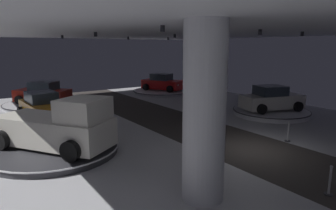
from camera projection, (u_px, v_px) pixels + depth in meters
The scene contains 18 objects.
ground at pixel (252, 150), 13.89m from camera, with size 24.00×44.00×0.06m.
ceiling_with_spotlights at pixel (259, 27), 12.81m from camera, with size 24.00×44.00×0.39m.
column_right at pixel (202, 73), 22.15m from camera, with size 1.26×1.26×5.50m.
column_left at pixel (204, 113), 8.93m from camera, with size 1.30×1.30×5.50m.
display_platform_mid_right at pixel (271, 112), 20.87m from camera, with size 5.20×5.20×0.34m.
display_car_mid_right at pixel (271, 99), 20.68m from camera, with size 4.55×3.18×1.71m.
display_platform_mid_left at pixel (55, 149), 13.38m from camera, with size 5.68×5.68×0.30m.
pickup_truck_mid_left at pixel (59, 127), 13.06m from camera, with size 4.73×5.56×2.30m.
display_platform_deep_right at pixel (163, 91), 30.90m from camera, with size 6.07×6.07×0.23m.
display_car_deep_right at pixel (162, 83), 30.75m from camera, with size 3.50×4.57×1.71m.
display_platform_deep_left at pixel (44, 104), 23.99m from camera, with size 6.04×6.04×0.26m.
display_car_deep_left at pixel (43, 93), 23.81m from camera, with size 4.22×4.26×1.71m.
display_platform_far_left at pixel (44, 121), 18.58m from camera, with size 4.53×4.53×0.26m.
display_car_far_left at pixel (43, 107), 18.43m from camera, with size 2.49×4.35×1.71m.
visitor_walking_near at pixel (212, 125), 14.59m from camera, with size 0.32×0.32×1.59m.
visitor_walking_far at pixel (194, 107), 19.11m from camera, with size 0.32×0.32×1.59m.
stanchion_a at pixel (288, 134), 14.96m from camera, with size 0.28×0.28×1.01m.
stanchion_b at pixel (330, 184), 9.57m from camera, with size 0.28×0.28×1.01m.
Camera 1 is at (-10.71, -8.68, 4.73)m, focal length 31.86 mm.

